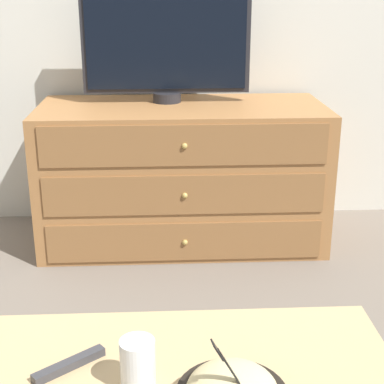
# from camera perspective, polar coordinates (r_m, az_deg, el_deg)

# --- Properties ---
(ground_plane) EXTENTS (12.00, 12.00, 0.00)m
(ground_plane) POSITION_cam_1_polar(r_m,az_deg,el_deg) (3.09, -1.12, -2.09)
(ground_plane) COLOR #70665B
(dresser) EXTENTS (1.27, 0.58, 0.63)m
(dresser) POSITION_cam_1_polar(r_m,az_deg,el_deg) (2.69, -0.92, 1.73)
(dresser) COLOR #9E6B3D
(dresser) RESTS_ON ground_plane
(tv) EXTENTS (0.74, 0.13, 0.48)m
(tv) POSITION_cam_1_polar(r_m,az_deg,el_deg) (2.66, -2.52, 14.02)
(tv) COLOR #232328
(tv) RESTS_ON dresser
(drink_cup) EXTENTS (0.07, 0.07, 0.10)m
(drink_cup) POSITION_cam_1_polar(r_m,az_deg,el_deg) (1.19, -5.27, -16.56)
(drink_cup) COLOR beige
(drink_cup) RESTS_ON coffee_table
(remote_control) EXTENTS (0.14, 0.12, 0.02)m
(remote_control) POSITION_cam_1_polar(r_m,az_deg,el_deg) (1.28, -11.82, -16.07)
(remote_control) COLOR #38383D
(remote_control) RESTS_ON coffee_table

